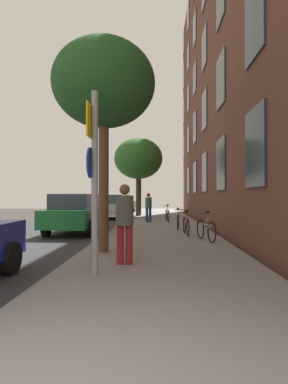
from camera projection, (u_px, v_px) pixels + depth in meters
The scene contains 17 objects.
ground_plane at pixel (94, 225), 16.85m from camera, with size 41.80×41.80×0.00m, color #332D28.
road_asphalt at pixel (55, 225), 16.94m from camera, with size 7.00×38.00×0.01m, color #2D2D30.
sidewalk at pixel (159, 224), 16.70m from camera, with size 4.20×38.00×0.12m, color gray.
building_facade at pixel (210, 61), 16.19m from camera, with size 0.56×27.00×17.01m.
sign_post at pixel (93, 170), 5.72m from camera, with size 0.15×0.60×3.34m.
traffic_light at pixel (139, 184), 24.85m from camera, with size 0.43×0.24×3.42m.
tree_near at pixel (104, 85), 8.15m from camera, with size 2.66×2.66×5.47m.
tree_far at pixel (138, 159), 22.92m from camera, with size 3.50×3.50×5.65m.
bicycle_0 at pixel (206, 229), 10.09m from camera, with size 0.51×1.61×0.95m.
bicycle_1 at pixel (186, 225), 11.58m from camera, with size 0.42×1.65×0.91m.
bicycle_2 at pixel (178, 221), 13.65m from camera, with size 0.42×1.61×0.92m.
bicycle_3 at pixel (167, 215), 17.72m from camera, with size 0.42×1.65×0.96m.
pedestrian_0 at pixel (125, 218), 6.61m from camera, with size 0.53×0.53×1.68m.
pedestrian_1 at pixel (148, 205), 17.30m from camera, with size 0.47×0.47×1.59m.
car_1 at pixel (77, 213), 13.14m from camera, with size 2.00×4.30×1.62m.
car_2 at pixel (113, 206), 21.45m from camera, with size 1.85×4.16×1.62m.
car_3 at pixel (124, 203), 29.78m from camera, with size 1.92×4.00×1.62m.
Camera 1 is at (1.00, -1.74, 1.55)m, focal length 29.50 mm.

